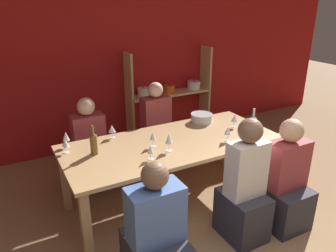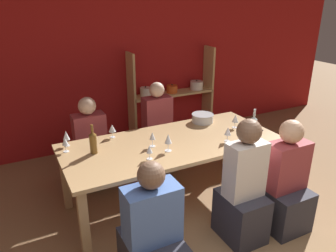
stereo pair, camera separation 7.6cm
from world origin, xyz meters
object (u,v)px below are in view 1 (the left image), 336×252
at_px(cell_phone, 255,129).
at_px(person_near_b, 156,240).
at_px(dining_table, 172,148).
at_px(wine_glass_white_a, 112,129).
at_px(wine_bottle_dark, 94,143).
at_px(wine_glass_white_c, 65,143).
at_px(mixing_bowl, 202,117).
at_px(wine_glass_empty_b, 234,118).
at_px(person_near_c, 283,187).
at_px(wine_glass_red_a, 66,137).
at_px(person_far_a, 156,137).
at_px(wine_glass_white_b, 151,150).
at_px(person_far_b, 90,153).
at_px(wine_glass_red_c, 169,139).
at_px(shelf_unit, 170,108).
at_px(person_near_a, 244,195).
at_px(wine_bottle_green, 253,126).
at_px(wine_glass_empty_a, 228,131).
at_px(wine_glass_red_b, 153,136).

relative_size(cell_phone, person_near_b, 0.15).
xyz_separation_m(dining_table, wine_glass_white_a, (-0.54, 0.41, 0.19)).
bearing_deg(wine_bottle_dark, person_near_b, -80.46).
xyz_separation_m(wine_glass_white_c, cell_phone, (2.12, -0.43, -0.10)).
bearing_deg(mixing_bowl, wine_glass_white_a, 177.49).
distance_m(wine_glass_empty_b, person_near_c, 1.00).
bearing_deg(wine_glass_red_a, person_far_a, 18.64).
bearing_deg(wine_glass_white_b, person_near_c, -26.80).
bearing_deg(dining_table, person_far_b, 128.78).
bearing_deg(wine_glass_red_c, person_near_b, -125.21).
distance_m(shelf_unit, person_near_a, 2.62).
distance_m(person_near_b, person_far_b, 1.78).
distance_m(wine_bottle_green, wine_glass_empty_b, 0.33).
bearing_deg(mixing_bowl, wine_glass_empty_a, -97.02).
xyz_separation_m(wine_bottle_dark, wine_glass_white_a, (0.29, 0.30, -0.02)).
bearing_deg(person_near_b, person_near_a, 4.53).
xyz_separation_m(wine_glass_empty_b, wine_glass_red_c, (-1.01, -0.20, 0.01)).
distance_m(wine_glass_white_a, person_near_b, 1.42).
relative_size(shelf_unit, wine_bottle_dark, 4.79).
xyz_separation_m(shelf_unit, person_far_a, (-0.70, -0.88, -0.06)).
bearing_deg(person_near_c, wine_glass_empty_b, 86.99).
bearing_deg(wine_glass_white_c, mixing_bowl, 2.87).
relative_size(wine_bottle_dark, person_near_a, 0.24).
height_order(mixing_bowl, wine_glass_red_a, wine_glass_red_a).
distance_m(shelf_unit, wine_glass_red_a, 2.38).
relative_size(wine_glass_red_a, person_near_c, 0.15).
bearing_deg(wine_bottle_green, wine_glass_red_a, 159.14).
relative_size(wine_glass_white_a, person_near_b, 0.14).
relative_size(wine_glass_empty_a, wine_glass_red_a, 0.97).
bearing_deg(wine_bottle_dark, wine_glass_red_c, -23.16).
xyz_separation_m(wine_glass_empty_a, person_near_c, (0.27, -0.61, -0.46)).
xyz_separation_m(person_near_a, person_far_a, (-0.11, 1.67, -0.02)).
xyz_separation_m(wine_glass_red_c, person_near_c, (0.96, -0.69, -0.47)).
height_order(dining_table, person_near_a, person_near_a).
bearing_deg(wine_glass_red_b, wine_glass_white_c, 161.21).
bearing_deg(wine_glass_red_b, wine_glass_white_a, 125.52).
relative_size(wine_bottle_dark, wine_glass_red_a, 1.80).
bearing_deg(shelf_unit, wine_glass_white_c, -143.98).
relative_size(wine_glass_empty_b, person_far_b, 0.15).
distance_m(wine_glass_red_a, person_near_a, 1.90).
bearing_deg(wine_glass_red_b, person_far_a, 61.88).
relative_size(wine_glass_white_a, person_far_b, 0.14).
bearing_deg(wine_bottle_green, wine_glass_red_c, 172.67).
distance_m(wine_bottle_green, wine_glass_red_a, 2.03).
relative_size(person_near_a, person_near_b, 1.13).
distance_m(wine_glass_white_b, person_far_b, 1.25).
distance_m(wine_glass_red_a, wine_glass_empty_b, 1.95).
bearing_deg(wine_glass_red_a, person_near_a, -42.49).
bearing_deg(person_far_a, person_near_b, 63.55).
xyz_separation_m(wine_glass_red_c, person_far_a, (0.35, 1.02, -0.45)).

